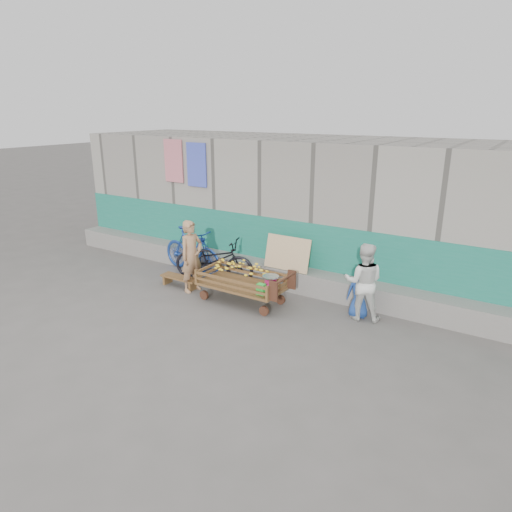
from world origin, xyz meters
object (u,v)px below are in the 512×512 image
Objects in this scene: bicycle_dark at (214,260)px; vendor_man at (192,256)px; child at (359,294)px; bench at (180,279)px; banana_cart at (240,276)px; woman at (364,282)px; bicycle_blue at (192,250)px.

vendor_man is at bearing 162.98° from bicycle_dark.
vendor_man reaches higher than child.
vendor_man is at bearing -2.38° from bench.
child is 0.50× the size of bicycle_dark.
child is (3.37, 0.63, -0.29)m from vendor_man.
vendor_man reaches higher than banana_cart.
vendor_man is 0.83× the size of bicycle_dark.
child is at bearing -108.11° from bicycle_dark.
bicycle_dark reaches higher than bench.
child is 3.36m from bicycle_dark.
banana_cart is 2.01× the size of child.
bench is (-1.53, -0.04, -0.37)m from banana_cart.
bench is 0.63× the size of woman.
woman is (3.44, 0.60, -0.04)m from vendor_man.
woman is 1.55× the size of child.
woman is 0.81× the size of bicycle_blue.
banana_cart is 1.19m from vendor_man.
bench is 0.69m from vendor_man.
woman is at bearing 138.38° from child.
woman is at bearing -108.58° from bicycle_dark.
bicycle_blue is at bearing 62.00° from bicycle_dark.
vendor_man is at bearing -8.38° from child.
woman reaches higher than banana_cart.
vendor_man reaches higher than bicycle_blue.
vendor_man is at bearing -177.24° from banana_cart.
bench is 1.00m from bicycle_blue.
bicycle_dark is (-3.36, 0.09, 0.02)m from child.
vendor_man is 0.86× the size of bicycle_blue.
bicycle_blue is (-4.11, 0.24, 0.07)m from child.
banana_cart is at bearing -78.56° from vendor_man.
bicycle_dark is 0.76m from bicycle_blue.
bicycle_dark is 1.04× the size of bicycle_blue.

